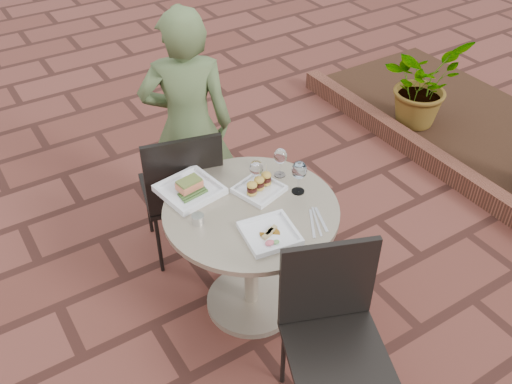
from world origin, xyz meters
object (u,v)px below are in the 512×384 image
plate_tuna (270,233)px  diner (188,127)px  chair_near (332,322)px  plate_salmon (190,189)px  cafe_table (251,243)px  chair_far (182,186)px  plate_sliders (259,187)px

plate_tuna → diner: bearing=84.9°
chair_near → plate_salmon: (-0.20, 0.96, 0.20)m
cafe_table → chair_near: bearing=-89.9°
chair_far → diner: diner is taller
plate_sliders → plate_tuna: (-0.14, -0.32, -0.02)m
diner → plate_tuna: diner is taller
chair_far → chair_near: bearing=109.8°
plate_salmon → cafe_table: bearing=-53.7°
chair_near → plate_salmon: 1.00m
chair_near → diner: (0.06, 1.50, 0.20)m
plate_sliders → plate_tuna: size_ratio=0.95×
plate_salmon → plate_sliders: bearing=-30.7°
plate_sliders → diner: bearing=93.7°
chair_far → chair_near: same height
chair_near → cafe_table: bearing=111.5°
diner → plate_tuna: bearing=109.4°
plate_salmon → plate_sliders: 0.36m
cafe_table → plate_tuna: plate_tuna is taller
chair_far → plate_sliders: bearing=130.1°
plate_salmon → diner: bearing=64.0°
plate_salmon → chair_far: bearing=74.3°
diner → chair_near: bearing=112.3°
diner → chair_far: bearing=78.8°
chair_far → diner: size_ratio=0.62×
cafe_table → chair_near: chair_near is taller
plate_tuna → cafe_table: bearing=81.6°
cafe_table → plate_salmon: size_ratio=2.74×
chair_far → plate_salmon: 0.36m
diner → plate_tuna: (-0.09, -1.04, -0.01)m
chair_far → plate_sliders: size_ratio=3.44×
cafe_table → plate_salmon: 0.44m
plate_tuna → plate_sliders: bearing=66.0°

